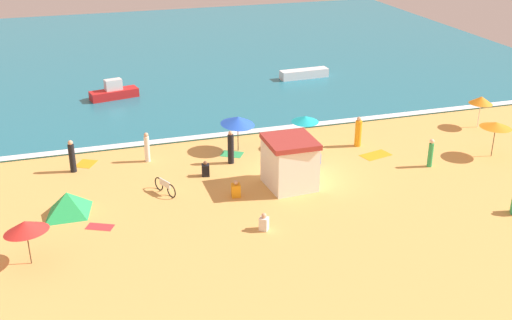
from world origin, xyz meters
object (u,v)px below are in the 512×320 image
object	(u,v)px
beachgoer_3	(231,148)
beachgoer_7	(431,153)
beachgoer_6	(317,159)
beach_umbrella_1	(305,119)
beachgoer_4	(264,223)
lifeguard_cabana	(290,162)
beach_tent	(68,203)
small_boat_0	(114,92)
beach_umbrella_2	(25,226)
small_boat_1	(304,74)
beach_umbrella_4	(481,100)
beachgoer_10	(236,190)
parked_bicycle	(165,186)
beachgoer_9	(358,132)
beachgoer_1	(147,148)
beachgoer_8	(206,170)
beachgoer_2	(72,157)
beach_umbrella_3	(238,121)
beach_umbrella_0	(496,125)

from	to	relation	value
beachgoer_3	beachgoer_7	size ratio (longest dim) A/B	1.18
beachgoer_7	beachgoer_6	bearing A→B (deg)	160.50
beach_umbrella_1	beachgoer_4	size ratio (longest dim) A/B	2.42
lifeguard_cabana	beachgoer_7	xyz separation A→B (m)	(8.29, 0.01, -0.52)
beach_tent	small_boat_0	xyz separation A→B (m)	(3.84, 17.07, -0.00)
beachgoer_3	beachgoer_4	xyz separation A→B (m)	(-0.54, -7.70, -0.55)
beach_umbrella_2	beachgoer_6	xyz separation A→B (m)	(15.12, 5.83, -1.38)
beachgoer_3	small_boat_1	xyz separation A→B (m)	(10.01, 14.42, -0.47)
beach_umbrella_4	beachgoer_10	distance (m)	18.33
parked_bicycle	beachgoer_9	size ratio (longest dim) A/B	0.91
beach_umbrella_2	beach_umbrella_4	size ratio (longest dim) A/B	1.23
beachgoer_1	beachgoer_8	xyz separation A→B (m)	(2.69, -2.87, -0.47)
beachgoer_6	small_boat_1	world-z (taller)	beachgoer_6
lifeguard_cabana	beachgoer_6	bearing A→B (deg)	41.19
beachgoer_10	beach_umbrella_4	bearing A→B (deg)	15.60
parked_bicycle	beachgoer_8	xyz separation A→B (m)	(2.44, 1.45, -0.02)
beachgoer_9	beachgoer_4	bearing A→B (deg)	-136.97
beachgoer_2	beachgoer_10	world-z (taller)	beachgoer_2
parked_bicycle	small_boat_1	size ratio (longest dim) A/B	0.42
beach_umbrella_3	beachgoer_10	bearing A→B (deg)	-106.86
beachgoer_2	beachgoer_9	size ratio (longest dim) A/B	0.99
beach_umbrella_0	beachgoer_4	world-z (taller)	beach_umbrella_0
parked_bicycle	beachgoer_7	size ratio (longest dim) A/B	1.03
beach_umbrella_3	beach_umbrella_1	bearing A→B (deg)	-11.78
beachgoer_1	beachgoer_3	xyz separation A→B (m)	(4.44, -1.63, 0.08)
beach_umbrella_3	beachgoer_6	xyz separation A→B (m)	(3.64, -3.28, -1.51)
beach_umbrella_2	beachgoer_7	xyz separation A→B (m)	(21.02, 3.75, -0.94)
beachgoer_2	beach_umbrella_2	bearing A→B (deg)	-103.13
beach_umbrella_2	parked_bicycle	size ratio (longest dim) A/B	1.53
beachgoer_2	beachgoer_9	xyz separation A→B (m)	(16.44, -1.23, -0.01)
beach_umbrella_0	beach_umbrella_2	distance (m)	25.54
beach_umbrella_0	beach_tent	bearing A→B (deg)	179.90
lifeguard_cabana	beach_umbrella_1	distance (m)	5.29
beach_umbrella_1	beachgoer_10	xyz separation A→B (m)	(-5.60, -4.92, -1.46)
beach_umbrella_3	beachgoer_9	world-z (taller)	beach_umbrella_3
lifeguard_cabana	beachgoer_3	size ratio (longest dim) A/B	1.36
beachgoer_10	beach_umbrella_1	bearing A→B (deg)	41.32
beach_umbrella_2	beachgoer_4	distance (m)	10.15
beach_umbrella_0	beachgoer_1	size ratio (longest dim) A/B	1.22
beachgoer_8	small_boat_0	world-z (taller)	small_boat_0
beach_umbrella_3	beach_umbrella_4	size ratio (longest dim) A/B	1.34
beach_umbrella_2	beachgoer_10	bearing A→B (deg)	19.17
small_boat_0	beachgoer_10	bearing A→B (deg)	-76.47
beach_umbrella_2	beachgoer_6	world-z (taller)	beach_umbrella_2
beach_umbrella_2	beachgoer_1	distance (m)	11.03
beach_umbrella_2	small_boat_1	xyz separation A→B (m)	(20.61, 21.90, -1.30)
beach_umbrella_2	beachgoer_6	bearing A→B (deg)	21.10
beach_umbrella_4	beach_umbrella_2	bearing A→B (deg)	-163.11
beach_umbrella_1	parked_bicycle	distance (m)	9.70
beach_umbrella_3	beachgoer_1	world-z (taller)	beach_umbrella_3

